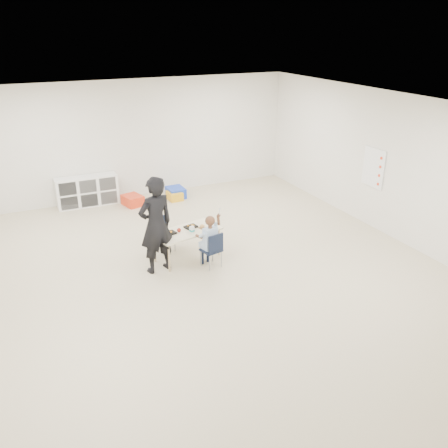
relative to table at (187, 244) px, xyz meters
name	(u,v)px	position (x,y,z in m)	size (l,w,h in m)	color
room	(205,198)	(0.06, -0.72, 1.12)	(9.00, 9.02, 2.80)	#BEAD92
table	(187,244)	(0.00, 0.00, 0.00)	(1.30, 0.86, 0.55)	beige
chair_near	(211,249)	(0.27, -0.47, 0.05)	(0.32, 0.30, 0.66)	black
chair_far	(165,234)	(-0.27, 0.47, 0.05)	(0.32, 0.30, 0.66)	black
child	(211,239)	(0.27, -0.47, 0.24)	(0.44, 0.44, 1.04)	#B1D0F0
lunch_tray_near	(191,227)	(0.11, 0.10, 0.29)	(0.22, 0.16, 0.03)	black
lunch_tray_far	(169,233)	(-0.33, -0.01, 0.29)	(0.22, 0.16, 0.03)	black
milk_carton	(192,229)	(0.06, -0.09, 0.32)	(0.07, 0.07, 0.10)	white
bread_roll	(202,226)	(0.29, -0.01, 0.30)	(0.09, 0.09, 0.07)	tan
apple_near	(179,230)	(-0.15, 0.00, 0.31)	(0.07, 0.07, 0.07)	maroon
apple_far	(166,237)	(-0.45, -0.19, 0.31)	(0.07, 0.07, 0.07)	maroon
cubby_shelf	(87,191)	(-1.14, 3.56, 0.07)	(1.40, 0.40, 0.70)	white
rules_poster	(373,168)	(4.04, -0.12, 0.97)	(0.02, 0.60, 0.80)	white
adult	(156,225)	(-0.62, -0.22, 0.57)	(0.62, 0.41, 1.70)	black
bin_red	(133,200)	(-0.20, 3.11, -0.16)	(0.38, 0.49, 0.24)	red
bin_yellow	(175,196)	(0.82, 3.05, -0.18)	(0.31, 0.40, 0.20)	#EEA919
bin_blue	(176,192)	(0.91, 3.21, -0.16)	(0.39, 0.50, 0.24)	blue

